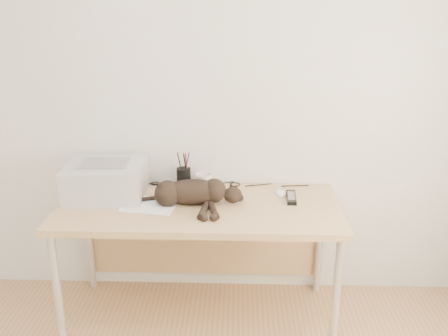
{
  "coord_description": "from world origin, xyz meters",
  "views": [
    {
      "loc": [
        0.22,
        -1.2,
        1.88
      ],
      "look_at": [
        0.14,
        1.34,
        0.98
      ],
      "focal_mm": 40.0,
      "sensor_mm": 36.0,
      "label": 1
    }
  ],
  "objects_px": {
    "mug": "(204,181)",
    "printer": "(106,180)",
    "pen_cup": "(184,177)",
    "desk": "(200,220)",
    "mouse": "(281,191)",
    "cat": "(189,193)"
  },
  "relations": [
    {
      "from": "mug",
      "to": "printer",
      "type": "bearing_deg",
      "value": -166.4
    },
    {
      "from": "printer",
      "to": "pen_cup",
      "type": "distance_m",
      "value": 0.47
    },
    {
      "from": "printer",
      "to": "pen_cup",
      "type": "xyz_separation_m",
      "value": [
        0.44,
        0.16,
        -0.04
      ]
    },
    {
      "from": "desk",
      "to": "mug",
      "type": "bearing_deg",
      "value": 86.77
    },
    {
      "from": "desk",
      "to": "pen_cup",
      "type": "distance_m",
      "value": 0.3
    },
    {
      "from": "printer",
      "to": "mug",
      "type": "xyz_separation_m",
      "value": [
        0.56,
        0.14,
        -0.05
      ]
    },
    {
      "from": "mouse",
      "to": "mug",
      "type": "bearing_deg",
      "value": 163.06
    },
    {
      "from": "desk",
      "to": "printer",
      "type": "distance_m",
      "value": 0.6
    },
    {
      "from": "desk",
      "to": "printer",
      "type": "xyz_separation_m",
      "value": [
        -0.55,
        0.03,
        0.23
      ]
    },
    {
      "from": "desk",
      "to": "cat",
      "type": "height_order",
      "value": "cat"
    },
    {
      "from": "desk",
      "to": "cat",
      "type": "bearing_deg",
      "value": -125.11
    },
    {
      "from": "pen_cup",
      "to": "mouse",
      "type": "xyz_separation_m",
      "value": [
        0.59,
        -0.1,
        -0.04
      ]
    },
    {
      "from": "pen_cup",
      "to": "desk",
      "type": "bearing_deg",
      "value": -59.37
    },
    {
      "from": "cat",
      "to": "pen_cup",
      "type": "relative_size",
      "value": 3.07
    },
    {
      "from": "mug",
      "to": "mouse",
      "type": "bearing_deg",
      "value": -9.09
    },
    {
      "from": "printer",
      "to": "mouse",
      "type": "xyz_separation_m",
      "value": [
        1.03,
        0.06,
        -0.08
      ]
    },
    {
      "from": "cat",
      "to": "pen_cup",
      "type": "distance_m",
      "value": 0.28
    },
    {
      "from": "printer",
      "to": "mouse",
      "type": "height_order",
      "value": "printer"
    },
    {
      "from": "pen_cup",
      "to": "mouse",
      "type": "bearing_deg",
      "value": -9.88
    },
    {
      "from": "mug",
      "to": "pen_cup",
      "type": "xyz_separation_m",
      "value": [
        -0.12,
        0.03,
        0.01
      ]
    },
    {
      "from": "desk",
      "to": "pen_cup",
      "type": "xyz_separation_m",
      "value": [
        -0.12,
        0.19,
        0.19
      ]
    },
    {
      "from": "cat",
      "to": "mouse",
      "type": "relative_size",
      "value": 6.25
    }
  ]
}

